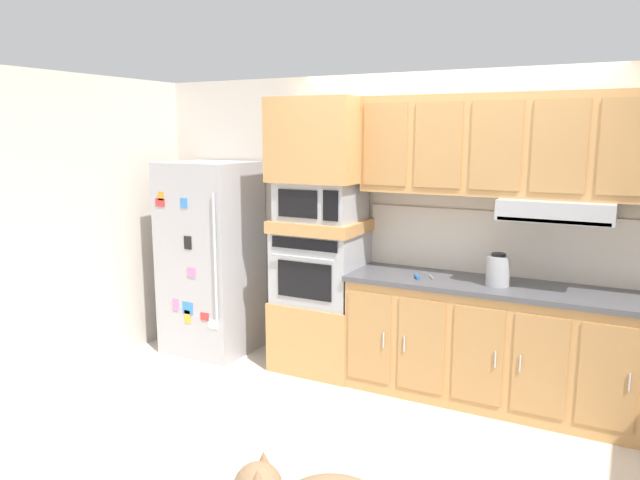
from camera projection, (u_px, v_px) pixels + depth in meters
name	position (u px, v px, depth m)	size (l,w,h in m)	color
ground_plane	(393.00, 427.00, 4.16)	(9.60, 9.60, 0.00)	beige
back_kitchen_wall	(445.00, 228.00, 4.90)	(6.20, 0.12, 2.50)	beige
side_panel_left	(94.00, 222.00, 5.21)	(0.12, 7.10, 2.50)	beige
refrigerator	(211.00, 257.00, 5.54)	(0.76, 0.73, 1.76)	#ADADB2
oven_base_cabinet	(321.00, 333.00, 5.20)	(0.74, 0.62, 0.60)	tan
built_in_oven	(321.00, 266.00, 5.09)	(0.70, 0.62, 0.60)	#A8AAAF
appliance_mid_shelf	(321.00, 226.00, 5.03)	(0.74, 0.62, 0.10)	tan
microwave	(321.00, 201.00, 4.99)	(0.64, 0.54, 0.32)	#A8AAAF
appliance_upper_cabinet	(321.00, 140.00, 4.90)	(0.74, 0.62, 0.68)	tan
lower_cabinet_run	(545.00, 354.00, 4.33)	(2.93, 0.63, 0.88)	tan
countertop_slab	(550.00, 293.00, 4.25)	(2.97, 0.64, 0.04)	#4C4C51
backsplash_panel	(557.00, 248.00, 4.45)	(2.97, 0.02, 0.50)	silver
upper_cabinet_with_hood	(562.00, 150.00, 4.18)	(2.93, 0.48, 0.88)	tan
screwdriver	(418.00, 276.00, 4.58)	(0.17, 0.16, 0.03)	blue
electric_kettle	(498.00, 270.00, 4.35)	(0.17, 0.17, 0.24)	#A8AAAF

